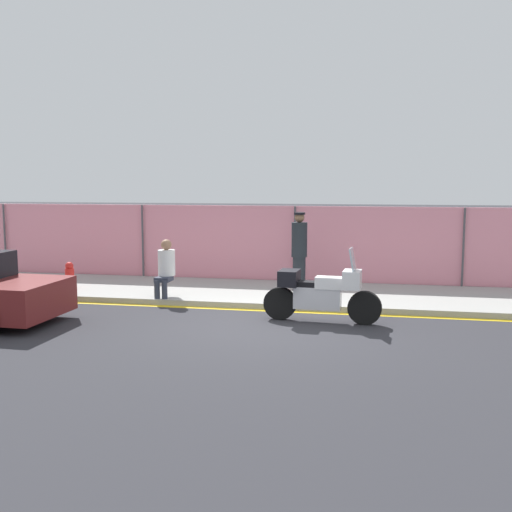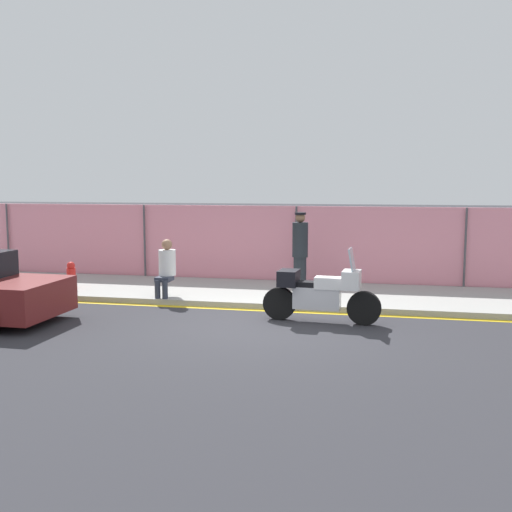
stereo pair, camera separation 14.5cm
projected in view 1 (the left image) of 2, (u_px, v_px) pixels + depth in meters
The scene contains 8 objects.
ground_plane at pixel (264, 326), 11.05m from camera, with size 120.00×120.00×0.00m, color #2D2D33.
sidewalk at pixel (286, 294), 13.84m from camera, with size 30.37×3.01×0.12m.
curb_paint_stripe at pixel (275, 311), 12.29m from camera, with size 30.37×0.18×0.01m.
storefront_fence at pixel (295, 246), 15.28m from camera, with size 28.85×0.17×2.03m.
motorcycle at pixel (321, 292), 11.28m from camera, with size 2.24×0.60×1.43m.
officer_standing at pixel (299, 251), 13.77m from camera, with size 0.36×0.36×1.82m.
person_seated_on_curb at pixel (166, 265), 13.20m from camera, with size 0.38×0.65×1.25m.
fire_hydrant at pixel (70, 276), 14.11m from camera, with size 0.21×0.26×0.64m.
Camera 1 is at (1.94, -10.63, 2.65)m, focal length 42.00 mm.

